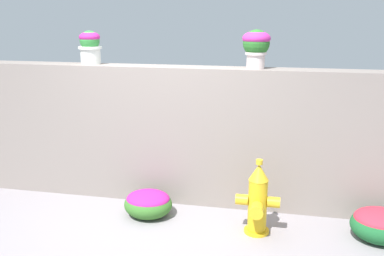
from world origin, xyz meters
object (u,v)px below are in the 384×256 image
(potted_plant_2, at_px, (256,45))
(flower_bush_right, at_px, (148,203))
(potted_plant_1, at_px, (90,45))
(fire_hydrant, at_px, (258,201))
(flower_bush_left, at_px, (381,224))

(potted_plant_2, bearing_deg, flower_bush_right, -155.99)
(flower_bush_right, bearing_deg, potted_plant_1, 146.93)
(flower_bush_right, bearing_deg, potted_plant_2, 24.01)
(fire_hydrant, xyz_separation_m, flower_bush_left, (1.25, 0.11, -0.19))
(potted_plant_2, bearing_deg, fire_hydrant, -80.16)
(flower_bush_left, distance_m, flower_bush_right, 2.50)
(potted_plant_1, relative_size, flower_bush_left, 0.67)
(potted_plant_2, distance_m, fire_hydrant, 1.70)
(potted_plant_1, xyz_separation_m, fire_hydrant, (2.10, -0.71, -1.52))
(fire_hydrant, bearing_deg, flower_bush_left, 5.09)
(flower_bush_left, height_order, flower_bush_right, flower_bush_left)
(potted_plant_2, height_order, flower_bush_right, potted_plant_2)
(potted_plant_1, bearing_deg, potted_plant_2, -1.54)
(potted_plant_1, height_order, potted_plant_2, potted_plant_2)
(potted_plant_2, relative_size, flower_bush_left, 0.72)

